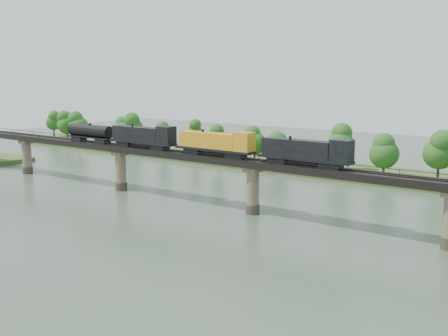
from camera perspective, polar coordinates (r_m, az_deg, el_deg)
The scene contains 6 objects.
ground at distance 96.27m, azimuth -7.23°, elevation -8.14°, with size 400.00×400.00×0.00m, color #374638.
far_bank at distance 166.10m, azimuth 13.59°, elevation -0.51°, with size 300.00×24.00×1.60m, color #334D1F.
bridge at distance 117.52m, azimuth 2.94°, elevation -2.07°, with size 236.00×30.00×11.50m.
bridge_superstructure at distance 116.40m, azimuth 2.96°, elevation 0.98°, with size 220.00×4.90×0.75m.
far_treeline at distance 164.28m, azimuth 10.45°, elevation 2.32°, with size 289.06×17.54×13.60m.
freight_train at distance 126.48m, azimuth -3.56°, elevation 2.75°, with size 80.94×3.15×5.57m.
Camera 1 is at (64.18, -65.53, 29.25)m, focal length 45.00 mm.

